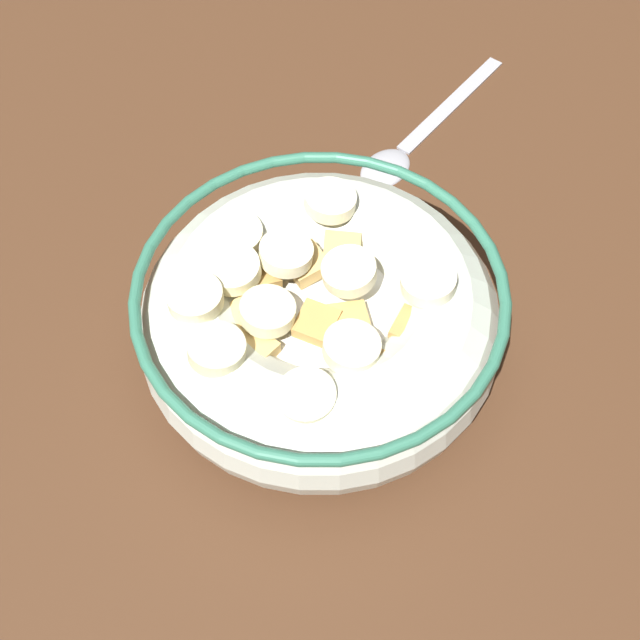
% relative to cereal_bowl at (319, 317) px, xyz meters
% --- Properties ---
extents(ground_plane, '(1.37, 1.37, 0.02)m').
position_rel_cereal_bowl_xyz_m(ground_plane, '(0.00, 0.00, -0.04)').
color(ground_plane, '#472B19').
extents(cereal_bowl, '(0.19, 0.19, 0.07)m').
position_rel_cereal_bowl_xyz_m(cereal_bowl, '(0.00, 0.00, 0.00)').
color(cereal_bowl, beige).
rests_on(cereal_bowl, ground_plane).
extents(spoon, '(0.10, 0.14, 0.01)m').
position_rel_cereal_bowl_xyz_m(spoon, '(0.04, 0.16, -0.03)').
color(spoon, '#A5A5AD').
rests_on(spoon, ground_plane).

